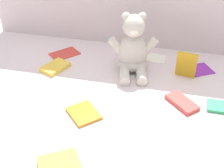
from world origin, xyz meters
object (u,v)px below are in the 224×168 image
Objects in this scene: book_case_2 at (59,165)px; book_case_7 at (199,69)px; teddy_bear at (133,50)px; book_case_0 at (84,113)px; book_case_6 at (182,102)px; book_case_4 at (55,67)px; book_case_5 at (223,107)px; book_case_10 at (64,53)px; book_case_9 at (186,65)px; book_case_3 at (154,58)px.

book_case_7 is (0.42, 0.68, -0.00)m from book_case_2.
book_case_0 is at bearing -121.16° from teddy_bear.
book_case_6 is (0.24, -0.21, -0.09)m from teddy_bear.
teddy_bear reaches higher than book_case_4.
book_case_5 is (0.51, 0.41, -0.00)m from book_case_2.
book_case_6 reaches higher than book_case_7.
book_case_5 is 1.08× the size of book_case_7.
teddy_bear reaches higher than book_case_2.
book_case_0 is at bearing -19.35° from book_case_10.
book_case_5 reaches higher than book_case_7.
book_case_6 is 0.22m from book_case_9.
book_case_0 is at bearing -72.54° from book_case_5.
book_case_3 is 0.81× the size of book_case_6.
book_case_7 is 0.96× the size of book_case_9.
book_case_4 is at bearing 171.12° from book_case_2.
book_case_4 is at bearing 84.93° from book_case_0.
book_case_6 is at bearing -53.70° from teddy_bear.
book_case_3 is at bearing 49.48° from book_case_10.
book_case_7 is 0.82× the size of book_case_10.
book_case_9 reaches higher than book_case_0.
book_case_10 is at bearing -62.51° from book_case_4.
book_case_7 is at bearing 115.80° from book_case_2.
book_case_7 is at bearing 0.87° from book_case_0.
book_case_7 reaches higher than book_case_3.
book_case_5 is at bearing -165.46° from book_case_4.
book_case_5 is 1.04× the size of book_case_9.
book_case_2 is 0.72m from book_case_10.
teddy_bear is 0.25m from book_case_9.
teddy_bear reaches higher than book_case_0.
book_case_9 reaches higher than book_case_7.
book_case_4 is 0.61m from book_case_6.
book_case_3 is at bearing 149.75° from book_case_9.
book_case_4 is at bearing -57.36° from book_case_6.
book_case_6 reaches higher than book_case_0.
teddy_bear is at bearing 27.07° from book_case_0.
book_case_3 is 0.92× the size of book_case_9.
book_case_2 reaches higher than book_case_10.
book_case_7 is at bearing -160.82° from book_case_5.
book_case_0 is (-0.12, -0.36, -0.10)m from teddy_bear.
book_case_4 is 0.14m from book_case_10.
book_case_2 is at bearing -50.89° from book_case_5.
book_case_9 is at bearing -125.47° from book_case_3.
book_case_3 is (0.21, 0.74, -0.00)m from book_case_2.
book_case_0 is 0.54m from book_case_5.
book_case_7 is at bearing -148.12° from book_case_6.
book_case_10 is (-0.60, 0.06, -0.06)m from book_case_9.
teddy_bear is at bearing 136.69° from book_case_2.
book_case_2 is (-0.12, -0.61, -0.09)m from teddy_bear.
book_case_9 is 0.85× the size of book_case_10.
teddy_bear is 1.96× the size of book_case_10.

